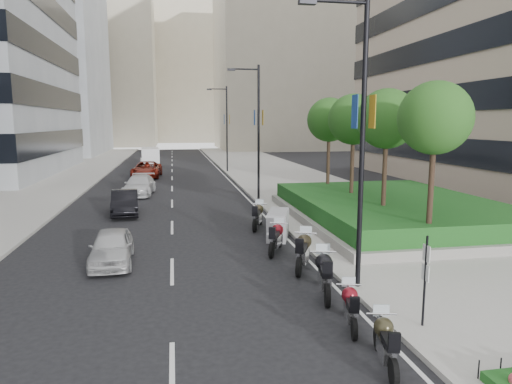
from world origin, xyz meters
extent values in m
plane|color=black|center=(0.00, 0.00, 0.00)|extent=(160.00, 160.00, 0.00)
cube|color=#9E9B93|center=(9.00, 30.00, 0.07)|extent=(10.00, 100.00, 0.15)
cube|color=#9E9B93|center=(-12.00, 30.00, 0.07)|extent=(8.00, 100.00, 0.15)
cube|color=silver|center=(3.70, 30.00, 0.01)|extent=(0.12, 100.00, 0.01)
cube|color=silver|center=(-1.50, 30.00, 0.01)|extent=(0.12, 100.00, 0.01)
cube|color=gray|center=(-24.00, 70.00, 15.00)|extent=(22.00, 26.00, 30.00)
cube|color=#B7AD93|center=(22.00, 80.00, 18.00)|extent=(28.00, 24.00, 36.00)
cube|color=#B7AD93|center=(-18.00, 100.00, 17.00)|extent=(26.00, 24.00, 34.00)
cube|color=#B7AD93|center=(2.00, 120.00, 19.00)|extent=(30.00, 24.00, 38.00)
cube|color=gray|center=(10.00, 10.00, 0.35)|extent=(10.00, 14.00, 0.40)
cube|color=#134319|center=(10.00, 10.00, 0.95)|extent=(9.40, 13.40, 0.80)
cylinder|color=#332319|center=(8.50, 4.00, 2.55)|extent=(0.22, 0.22, 4.00)
sphere|color=#194616|center=(8.50, 4.00, 5.45)|extent=(2.80, 2.80, 2.80)
cylinder|color=#332319|center=(8.50, 8.00, 2.55)|extent=(0.22, 0.22, 4.00)
sphere|color=#194616|center=(8.50, 8.00, 5.45)|extent=(2.80, 2.80, 2.80)
cylinder|color=#332319|center=(8.50, 12.00, 2.55)|extent=(0.22, 0.22, 4.00)
sphere|color=#194616|center=(8.50, 12.00, 5.45)|extent=(2.80, 2.80, 2.80)
cylinder|color=#332319|center=(8.50, 16.00, 2.55)|extent=(0.22, 0.22, 4.00)
sphere|color=#194616|center=(8.50, 16.00, 5.45)|extent=(2.80, 2.80, 2.80)
cylinder|color=black|center=(4.30, 1.00, 4.50)|extent=(0.16, 0.16, 9.00)
cylinder|color=black|center=(3.40, 1.00, 8.70)|extent=(1.80, 0.10, 0.10)
cube|color=black|center=(2.50, 1.00, 8.65)|extent=(0.50, 0.22, 0.14)
cube|color=#C59017|center=(4.58, 1.00, 5.60)|extent=(0.02, 0.45, 1.00)
cube|color=navy|center=(4.02, 1.00, 5.60)|extent=(0.02, 0.45, 1.00)
cylinder|color=black|center=(4.30, 18.00, 4.50)|extent=(0.16, 0.16, 9.00)
cylinder|color=black|center=(3.40, 18.00, 8.70)|extent=(1.80, 0.10, 0.10)
cube|color=black|center=(2.50, 18.00, 8.65)|extent=(0.50, 0.22, 0.14)
cube|color=#C59017|center=(4.58, 18.00, 5.60)|extent=(0.02, 0.45, 1.00)
cube|color=navy|center=(4.02, 18.00, 5.60)|extent=(0.02, 0.45, 1.00)
cylinder|color=black|center=(4.30, 36.00, 4.50)|extent=(0.16, 0.16, 9.00)
cylinder|color=black|center=(3.40, 36.00, 8.70)|extent=(1.80, 0.10, 0.10)
cube|color=black|center=(2.50, 36.00, 8.65)|extent=(0.50, 0.22, 0.14)
cube|color=#C59017|center=(4.58, 36.00, 5.60)|extent=(0.02, 0.45, 1.00)
cube|color=navy|center=(4.02, 36.00, 5.60)|extent=(0.02, 0.45, 1.00)
cylinder|color=black|center=(4.80, -2.00, 1.25)|extent=(0.06, 0.06, 2.50)
cube|color=silver|center=(4.80, -2.00, 2.05)|extent=(0.02, 0.32, 0.42)
cube|color=silver|center=(4.80, -2.00, 1.55)|extent=(0.02, 0.32, 0.42)
cylinder|color=black|center=(2.91, -4.16, 0.29)|extent=(0.24, 0.58, 0.57)
cylinder|color=black|center=(3.24, -2.72, 0.29)|extent=(0.24, 0.58, 0.57)
cube|color=silver|center=(3.07, -3.49, 0.44)|extent=(0.45, 0.83, 0.39)
sphere|color=#2B2718|center=(3.13, -3.19, 0.79)|extent=(0.44, 0.44, 0.44)
cube|color=black|center=(3.00, -3.76, 0.74)|extent=(0.41, 0.73, 0.15)
cylinder|color=silver|center=(3.19, -2.95, 1.00)|extent=(0.67, 0.20, 0.05)
cylinder|color=black|center=(2.89, -2.15, 0.28)|extent=(0.24, 0.57, 0.56)
cylinder|color=black|center=(3.25, -0.76, 0.28)|extent=(0.24, 0.57, 0.56)
cube|color=silver|center=(3.06, -1.50, 0.43)|extent=(0.45, 0.81, 0.38)
sphere|color=maroon|center=(3.14, -1.21, 0.77)|extent=(0.43, 0.43, 0.43)
cube|color=black|center=(2.99, -1.76, 0.72)|extent=(0.41, 0.72, 0.14)
cylinder|color=silver|center=(3.20, -0.97, 0.97)|extent=(0.66, 0.21, 0.05)
cylinder|color=black|center=(2.92, -0.08, 0.35)|extent=(0.29, 0.71, 0.69)
cylinder|color=black|center=(3.33, 1.66, 0.35)|extent=(0.29, 0.71, 0.69)
cube|color=silver|center=(3.11, 0.74, 0.54)|extent=(0.54, 1.00, 0.47)
sphere|color=black|center=(3.20, 1.09, 0.96)|extent=(0.54, 0.54, 0.54)
cube|color=black|center=(3.04, 0.41, 0.89)|extent=(0.50, 0.89, 0.18)
cylinder|color=silver|center=(3.26, 1.39, 1.21)|extent=(0.82, 0.24, 0.06)
cylinder|color=black|center=(2.80, 2.54, 0.35)|extent=(0.41, 0.68, 0.69)
cylinder|color=black|center=(3.56, 4.16, 0.35)|extent=(0.41, 0.68, 0.69)
cube|color=silver|center=(3.16, 3.30, 0.54)|extent=(0.70, 1.00, 0.47)
sphere|color=#2B2517|center=(3.31, 3.64, 0.96)|extent=(0.54, 0.54, 0.54)
cube|color=black|center=(3.02, 3.00, 0.89)|extent=(0.64, 0.89, 0.18)
cylinder|color=silver|center=(3.44, 3.91, 1.21)|extent=(0.77, 0.40, 0.06)
cylinder|color=black|center=(2.35, 4.89, 0.32)|extent=(0.38, 0.63, 0.64)
cylinder|color=black|center=(3.04, 6.37, 0.32)|extent=(0.38, 0.63, 0.64)
cube|color=silver|center=(2.68, 5.58, 0.49)|extent=(0.65, 0.92, 0.43)
sphere|color=maroon|center=(2.82, 5.89, 0.88)|extent=(0.49, 0.49, 0.49)
cube|color=black|center=(2.55, 5.30, 0.82)|extent=(0.58, 0.82, 0.16)
cylinder|color=silver|center=(2.94, 6.14, 1.11)|extent=(0.71, 0.37, 0.05)
cylinder|color=black|center=(3.04, 7.04, 0.31)|extent=(0.31, 0.63, 0.62)
cylinder|color=black|center=(3.54, 8.57, 0.31)|extent=(0.31, 0.63, 0.62)
cube|color=gray|center=(3.29, 7.80, 0.65)|extent=(1.47, 2.27, 1.25)
cylinder|color=black|center=(2.45, 9.22, 0.33)|extent=(0.34, 0.66, 0.66)
cylinder|color=black|center=(3.04, 10.81, 0.33)|extent=(0.34, 0.66, 0.66)
cube|color=silver|center=(2.73, 9.96, 0.51)|extent=(0.61, 0.95, 0.44)
sphere|color=#2D2719|center=(2.85, 10.29, 0.91)|extent=(0.51, 0.51, 0.51)
cube|color=black|center=(2.62, 9.66, 0.85)|extent=(0.55, 0.85, 0.17)
cylinder|color=silver|center=(2.95, 10.56, 1.14)|extent=(0.75, 0.32, 0.05)
imported|color=#ACADAE|center=(-3.72, 5.28, 0.65)|extent=(1.69, 3.86, 1.29)
imported|color=black|center=(-4.17, 14.89, 0.69)|extent=(1.80, 4.31, 1.39)
imported|color=silver|center=(-3.84, 22.13, 0.71)|extent=(2.37, 5.05, 1.42)
imported|color=maroon|center=(-3.91, 33.07, 0.77)|extent=(2.94, 5.71, 1.54)
cube|color=white|center=(-4.07, 44.63, 1.12)|extent=(2.36, 5.43, 2.23)
cube|color=white|center=(-4.07, 42.61, 0.58)|extent=(2.10, 1.40, 1.17)
cylinder|color=black|center=(-4.92, 42.72, 0.37)|extent=(0.27, 0.74, 0.74)
cylinder|color=black|center=(-3.22, 42.72, 0.37)|extent=(0.27, 0.74, 0.74)
cylinder|color=black|center=(-4.92, 46.33, 0.37)|extent=(0.27, 0.74, 0.74)
cylinder|color=black|center=(-3.22, 46.33, 0.37)|extent=(0.27, 0.74, 0.74)
camera|label=1|loc=(-1.36, -12.05, 5.28)|focal=32.00mm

